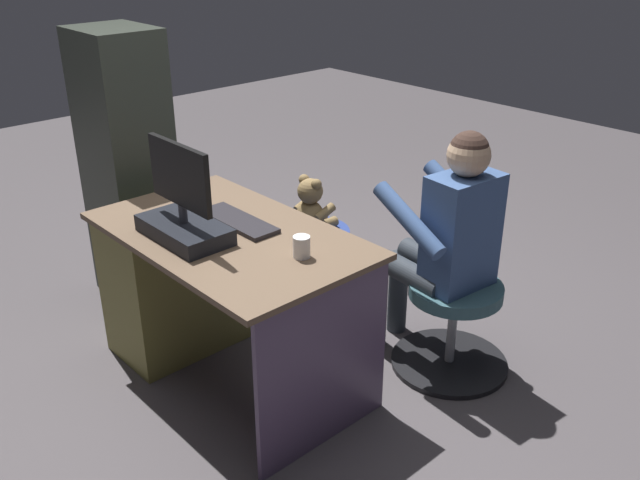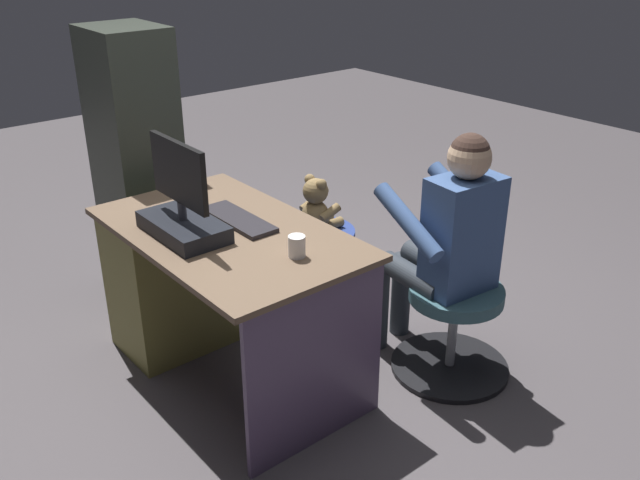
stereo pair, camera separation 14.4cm
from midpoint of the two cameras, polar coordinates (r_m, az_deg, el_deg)
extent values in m
plane|color=#4F494C|center=(3.48, -1.42, -8.96)|extent=(10.00, 10.00, 0.00)
cube|color=brown|center=(2.97, -6.30, 0.58)|extent=(1.25, 0.75, 0.03)
cube|color=olive|center=(3.45, -9.87, -2.80)|extent=(0.40, 0.69, 0.71)
cube|color=#52415E|center=(2.73, 1.28, -10.61)|extent=(0.02, 0.67, 0.71)
cube|color=black|center=(2.93, -9.86, 1.06)|extent=(0.42, 0.23, 0.07)
cylinder|color=#333338|center=(2.90, -9.97, 2.38)|extent=(0.04, 0.04, 0.08)
cube|color=black|center=(2.84, -10.22, 5.53)|extent=(0.40, 0.02, 0.26)
cube|color=black|center=(2.85, -9.98, 5.60)|extent=(0.37, 0.00, 0.24)
cube|color=#242227|center=(3.04, -5.45, 1.71)|extent=(0.42, 0.14, 0.02)
ellipsoid|color=#1D1F2F|center=(3.26, -8.94, 3.33)|extent=(0.06, 0.10, 0.04)
cylinder|color=white|center=(2.70, -0.41, -0.54)|extent=(0.07, 0.07, 0.09)
cube|color=black|center=(3.18, -10.14, 2.51)|extent=(0.11, 0.15, 0.02)
cylinder|color=black|center=(3.87, 0.72, -4.97)|extent=(0.52, 0.52, 0.03)
cylinder|color=gray|center=(3.78, 0.74, -2.48)|extent=(0.04, 0.04, 0.36)
cylinder|color=navy|center=(3.68, 0.76, 0.38)|extent=(0.42, 0.42, 0.06)
ellipsoid|color=olive|center=(3.64, 0.77, 2.03)|extent=(0.16, 0.14, 0.17)
sphere|color=olive|center=(3.58, 0.78, 4.08)|extent=(0.14, 0.14, 0.14)
sphere|color=beige|center=(3.62, 1.47, 4.14)|extent=(0.05, 0.05, 0.05)
sphere|color=olive|center=(3.53, 1.28, 4.63)|extent=(0.06, 0.06, 0.06)
sphere|color=olive|center=(3.60, 0.29, 5.04)|extent=(0.06, 0.06, 0.06)
cylinder|color=olive|center=(3.59, 1.97, 2.26)|extent=(0.05, 0.13, 0.09)
cylinder|color=olive|center=(3.70, 0.31, 3.01)|extent=(0.05, 0.13, 0.09)
cylinder|color=olive|center=(3.69, 2.28, 1.36)|extent=(0.05, 0.10, 0.05)
cylinder|color=olive|center=(3.74, 1.41, 1.76)|extent=(0.05, 0.10, 0.05)
cylinder|color=black|center=(3.41, 11.87, -10.20)|extent=(0.56, 0.56, 0.03)
cylinder|color=gray|center=(3.30, 12.17, -7.50)|extent=(0.04, 0.04, 0.36)
cylinder|color=#375C66|center=(3.20, 12.50, -4.37)|extent=(0.43, 0.43, 0.06)
cube|color=#3C588A|center=(3.07, 13.01, 0.40)|extent=(0.23, 0.34, 0.53)
sphere|color=tan|center=(2.94, 13.67, 6.64)|extent=(0.19, 0.19, 0.19)
sphere|color=#3C2A23|center=(2.94, 13.71, 6.98)|extent=(0.17, 0.17, 0.17)
cylinder|color=#3C588A|center=(2.96, 8.69, 1.49)|extent=(0.42, 0.12, 0.25)
cylinder|color=#3C588A|center=(3.26, 12.83, 3.47)|extent=(0.42, 0.12, 0.25)
cylinder|color=#31373E|center=(3.20, 8.91, -3.04)|extent=(0.39, 0.15, 0.11)
cylinder|color=#31373E|center=(3.41, 6.09, -5.56)|extent=(0.10, 0.10, 0.44)
cylinder|color=#31373E|center=(3.33, 10.70, -1.99)|extent=(0.39, 0.15, 0.11)
cylinder|color=#31373E|center=(3.53, 7.89, -4.49)|extent=(0.10, 0.10, 0.44)
cube|color=#2E342C|center=(3.85, -13.85, 5.97)|extent=(0.44, 0.36, 1.47)
camera|label=1|loc=(0.07, -88.67, 0.63)|focal=38.60mm
camera|label=2|loc=(0.07, 91.33, -0.63)|focal=38.60mm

